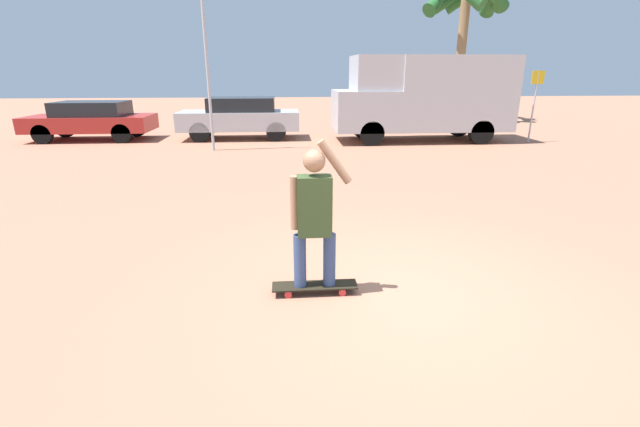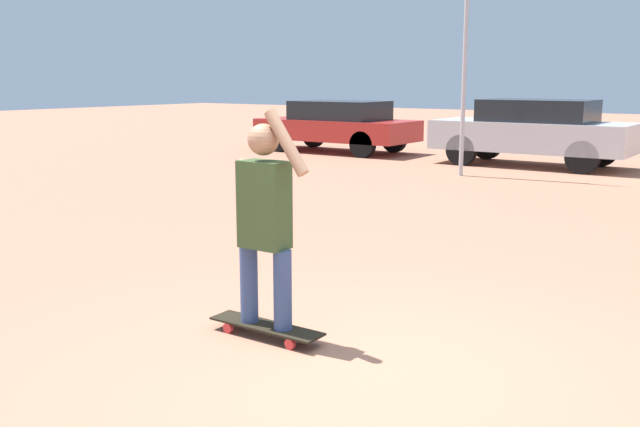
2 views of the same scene
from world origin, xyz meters
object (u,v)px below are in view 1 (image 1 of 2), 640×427
(parked_car_silver, at_px, (240,117))
(street_sign, at_px, (535,97))
(camper_van, at_px, (425,95))
(parked_car_red, at_px, (91,119))
(skateboard, at_px, (315,286))
(flagpole, at_px, (208,42))
(person_skateboarder, at_px, (314,212))

(parked_car_silver, xyz_separation_m, street_sign, (10.41, -1.70, 0.76))
(parked_car_silver, bearing_deg, camper_van, -8.40)
(parked_car_silver, distance_m, parked_car_red, 5.44)
(skateboard, bearing_deg, flagpole, 104.71)
(street_sign, bearing_deg, parked_car_red, 173.46)
(parked_car_red, relative_size, flagpole, 0.77)
(person_skateboarder, relative_size, flagpole, 0.30)
(skateboard, relative_size, camper_van, 0.16)
(parked_car_silver, xyz_separation_m, parked_car_red, (-5.44, 0.11, -0.06))
(skateboard, bearing_deg, camper_van, 66.96)
(parked_car_red, xyz_separation_m, flagpole, (4.86, -2.59, 2.52))
(skateboard, relative_size, flagpole, 0.17)
(skateboard, height_order, parked_car_red, parked_car_red)
(skateboard, xyz_separation_m, flagpole, (-2.53, 9.65, 3.19))
(camper_van, height_order, parked_car_red, camper_van)
(camper_van, relative_size, flagpole, 1.10)
(person_skateboarder, relative_size, camper_van, 0.27)
(skateboard, bearing_deg, parked_car_silver, 99.17)
(camper_van, bearing_deg, person_skateboarder, -113.05)
(skateboard, distance_m, flagpole, 10.47)
(person_skateboarder, bearing_deg, parked_car_red, 121.13)
(parked_car_silver, distance_m, street_sign, 10.57)
(person_skateboarder, bearing_deg, skateboard, 0.00)
(camper_van, distance_m, flagpole, 7.61)
(parked_car_red, height_order, street_sign, street_sign)
(parked_car_silver, bearing_deg, skateboard, -80.83)
(parked_car_red, relative_size, street_sign, 1.77)
(camper_van, distance_m, parked_car_silver, 6.82)
(skateboard, distance_m, parked_car_red, 14.32)
(camper_van, distance_m, parked_car_red, 12.21)
(camper_van, bearing_deg, skateboard, -113.04)
(person_skateboarder, bearing_deg, flagpole, 104.71)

